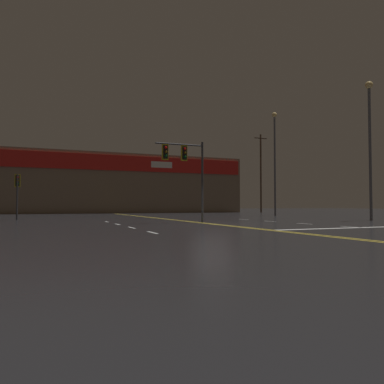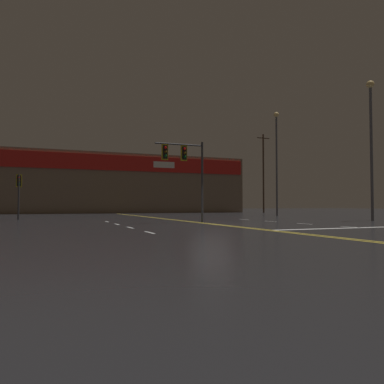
{
  "view_description": "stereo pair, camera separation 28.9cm",
  "coord_description": "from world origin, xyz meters",
  "px_view_note": "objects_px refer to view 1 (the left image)",
  "views": [
    {
      "loc": [
        -9.56,
        -20.0,
        1.09
      ],
      "look_at": [
        0.0,
        3.16,
        2.0
      ],
      "focal_mm": 35.0,
      "sensor_mm": 36.0,
      "label": 1
    },
    {
      "loc": [
        -9.29,
        -20.11,
        1.09
      ],
      "look_at": [
        0.0,
        3.16,
        2.0
      ],
      "focal_mm": 35.0,
      "sensor_mm": 36.0,
      "label": 2
    }
  ],
  "objects_px": {
    "traffic_signal_corner_northwest": "(17,186)",
    "streetlight_near_left": "(275,151)",
    "traffic_signal_median": "(184,161)",
    "streetlight_far_right": "(370,132)"
  },
  "relations": [
    {
      "from": "traffic_signal_corner_northwest",
      "to": "streetlight_near_left",
      "type": "distance_m",
      "value": 25.49
    },
    {
      "from": "traffic_signal_median",
      "to": "traffic_signal_corner_northwest",
      "type": "height_order",
      "value": "traffic_signal_median"
    },
    {
      "from": "streetlight_near_left",
      "to": "traffic_signal_corner_northwest",
      "type": "bearing_deg",
      "value": -175.23
    },
    {
      "from": "streetlight_near_left",
      "to": "streetlight_far_right",
      "type": "height_order",
      "value": "streetlight_near_left"
    },
    {
      "from": "streetlight_near_left",
      "to": "streetlight_far_right",
      "type": "bearing_deg",
      "value": -94.66
    },
    {
      "from": "traffic_signal_median",
      "to": "streetlight_far_right",
      "type": "relative_size",
      "value": 0.51
    },
    {
      "from": "traffic_signal_median",
      "to": "traffic_signal_corner_northwest",
      "type": "relative_size",
      "value": 1.49
    },
    {
      "from": "streetlight_far_right",
      "to": "traffic_signal_corner_northwest",
      "type": "bearing_deg",
      "value": 154.57
    },
    {
      "from": "traffic_signal_corner_northwest",
      "to": "streetlight_near_left",
      "type": "xyz_separation_m",
      "value": [
        25.02,
        2.09,
        4.4
      ]
    },
    {
      "from": "traffic_signal_median",
      "to": "streetlight_near_left",
      "type": "distance_m",
      "value": 19.12
    }
  ]
}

